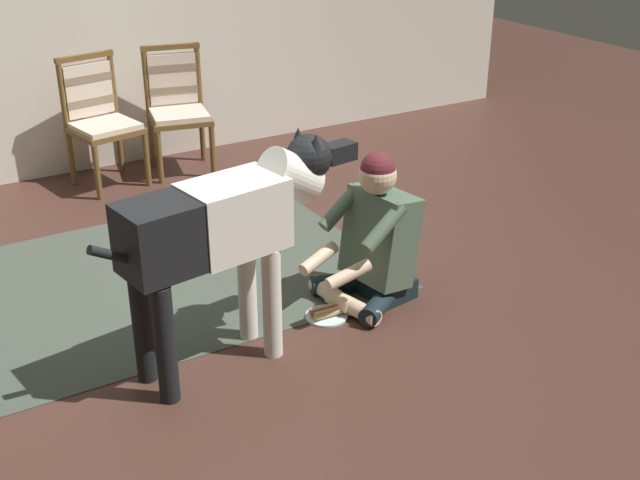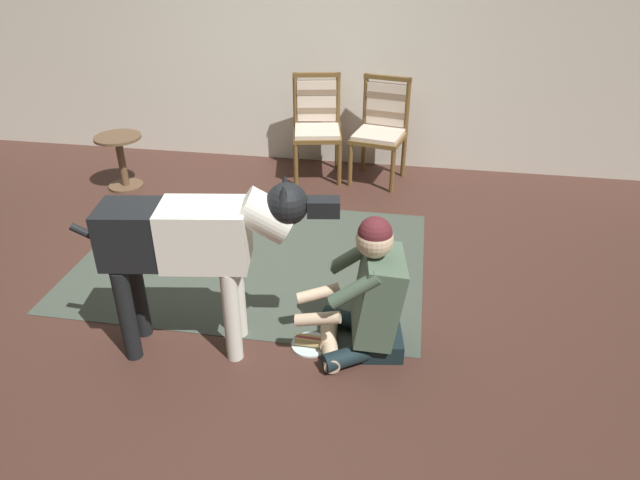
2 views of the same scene
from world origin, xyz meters
TOP-DOWN VIEW (x-y plane):
  - ground_plane at (0.00, 0.00)m, footprint 15.36×15.36m
  - back_wall at (0.00, 2.51)m, footprint 8.88×0.10m
  - area_rug at (0.05, 0.38)m, footprint 2.57×1.86m
  - dining_chair_left_of_pair at (0.25, 2.11)m, footprint 0.54×0.54m
  - dining_chair_right_of_pair at (0.88, 2.11)m, footprint 0.54×0.54m
  - person_sitting_on_floor at (1.01, -0.49)m, footprint 0.68×0.57m
  - large_dog at (0.06, -0.64)m, footprint 1.47×0.42m
  - hot_dog_on_plate at (0.67, -0.54)m, footprint 0.24×0.24m
  - round_side_table at (-1.51, 1.47)m, footprint 0.43×0.43m

SIDE VIEW (x-z plane):
  - ground_plane at x=0.00m, z-range 0.00..0.00m
  - area_rug at x=0.05m, z-range 0.00..0.01m
  - hot_dog_on_plate at x=0.67m, z-range -0.01..0.06m
  - round_side_table at x=-1.51m, z-range 0.05..0.56m
  - person_sitting_on_floor at x=1.01m, z-range -0.08..0.81m
  - dining_chair_left_of_pair at x=0.25m, z-range 0.05..1.03m
  - dining_chair_right_of_pair at x=0.88m, z-range 0.05..1.03m
  - large_dog at x=0.06m, z-range 0.18..1.28m
  - back_wall at x=0.00m, z-range 0.00..2.60m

